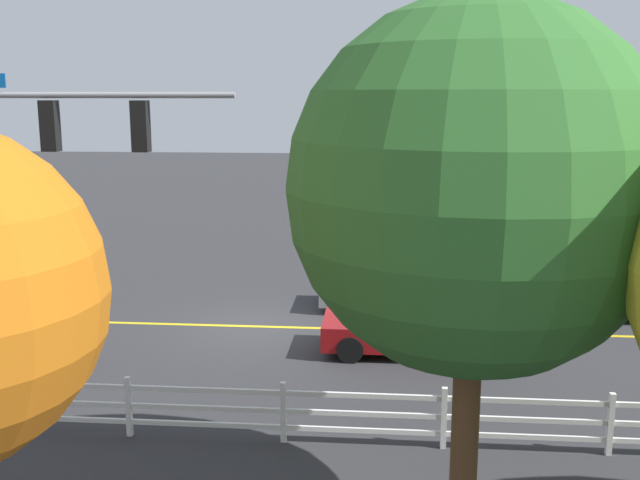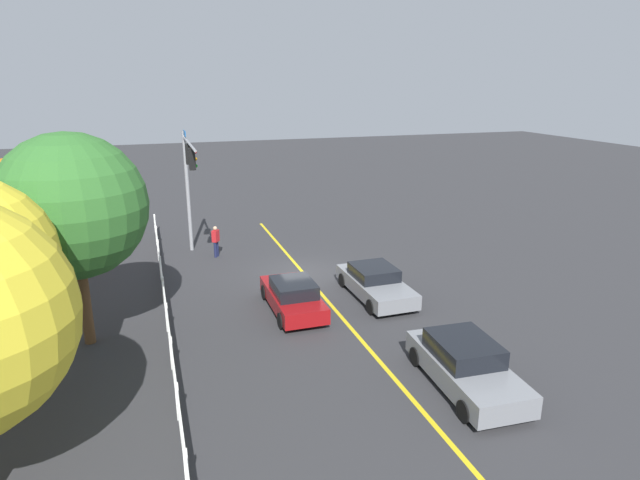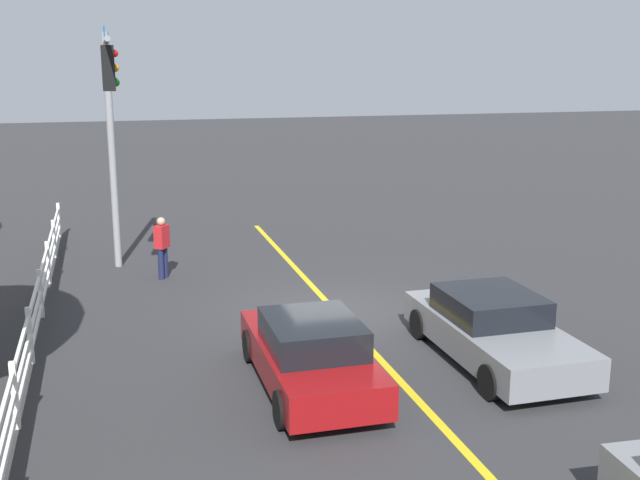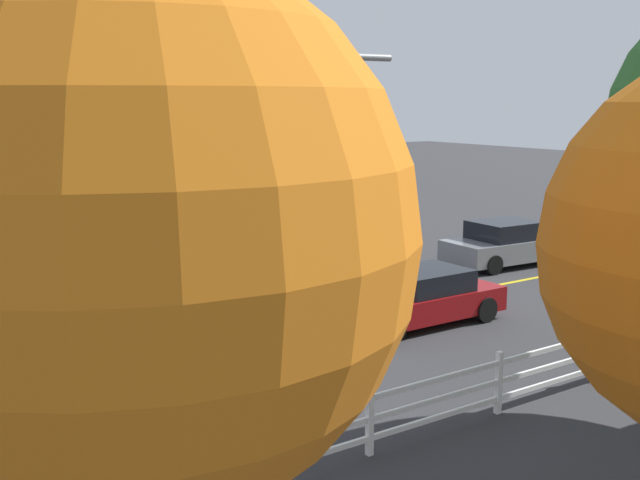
# 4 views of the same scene
# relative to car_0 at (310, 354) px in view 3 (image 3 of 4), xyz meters

# --- Properties ---
(ground_plane) EXTENTS (120.00, 120.00, 0.00)m
(ground_plane) POSITION_rel_car_0_xyz_m (4.13, -1.68, -0.66)
(ground_plane) COLOR #2D2D30
(lane_center_stripe) EXTENTS (28.00, 0.16, 0.01)m
(lane_center_stripe) POSITION_rel_car_0_xyz_m (0.13, -1.68, -0.65)
(lane_center_stripe) COLOR gold
(lane_center_stripe) RESTS_ON ground_plane
(signal_assembly) EXTENTS (6.11, 0.38, 6.65)m
(signal_assembly) POSITION_rel_car_0_xyz_m (8.06, 3.17, 3.99)
(signal_assembly) COLOR gray
(signal_assembly) RESTS_ON ground_plane
(car_0) EXTENTS (4.40, 1.89, 1.36)m
(car_0) POSITION_rel_car_0_xyz_m (0.00, 0.00, 0.00)
(car_0) COLOR maroon
(car_0) RESTS_ON ground_plane
(car_1) EXTENTS (4.70, 2.05, 1.35)m
(car_1) POSITION_rel_car_0_xyz_m (0.34, -3.82, -0.01)
(car_1) COLOR slate
(car_1) RESTS_ON ground_plane
(pedestrian) EXTENTS (0.48, 0.45, 1.69)m
(pedestrian) POSITION_rel_car_0_xyz_m (8.09, 2.03, 0.27)
(pedestrian) COLOR #191E3F
(pedestrian) RESTS_ON ground_plane
(white_rail_fence) EXTENTS (26.10, 0.10, 1.15)m
(white_rail_fence) POSITION_rel_car_0_xyz_m (1.13, 4.99, -0.05)
(white_rail_fence) COLOR white
(white_rail_fence) RESTS_ON ground_plane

